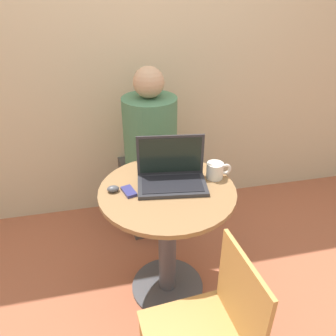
# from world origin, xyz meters

# --- Properties ---
(ground_plane) EXTENTS (12.00, 12.00, 0.00)m
(ground_plane) POSITION_xyz_m (0.00, 0.00, 0.00)
(ground_plane) COLOR #B26042
(back_wall) EXTENTS (7.00, 0.05, 2.60)m
(back_wall) POSITION_xyz_m (0.00, 1.00, 1.30)
(back_wall) COLOR beige
(back_wall) RESTS_ON ground_plane
(round_table) EXTENTS (0.74, 0.74, 0.77)m
(round_table) POSITION_xyz_m (0.00, 0.00, 0.52)
(round_table) COLOR #4C4C51
(round_table) RESTS_ON ground_plane
(laptop) EXTENTS (0.40, 0.27, 0.26)m
(laptop) POSITION_xyz_m (0.04, 0.05, 0.82)
(laptop) COLOR #2D2D33
(laptop) RESTS_ON round_table
(cell_phone) EXTENTS (0.08, 0.11, 0.02)m
(cell_phone) POSITION_xyz_m (-0.20, 0.01, 0.77)
(cell_phone) COLOR navy
(cell_phone) RESTS_ON round_table
(computer_mouse) EXTENTS (0.06, 0.05, 0.03)m
(computer_mouse) POSITION_xyz_m (-0.28, 0.04, 0.78)
(computer_mouse) COLOR #4C4C51
(computer_mouse) RESTS_ON round_table
(coffee_cup) EXTENTS (0.15, 0.09, 0.09)m
(coffee_cup) POSITION_xyz_m (0.29, 0.06, 0.81)
(coffee_cup) COLOR white
(coffee_cup) RESTS_ON round_table
(chair_empty) EXTENTS (0.43, 0.43, 0.85)m
(chair_empty) POSITION_xyz_m (0.03, -0.65, 0.45)
(chair_empty) COLOR tan
(chair_empty) RESTS_ON ground_plane
(person_seated) EXTENTS (0.41, 0.59, 1.27)m
(person_seated) POSITION_xyz_m (0.01, 0.69, 0.53)
(person_seated) COLOR #4C4742
(person_seated) RESTS_ON ground_plane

